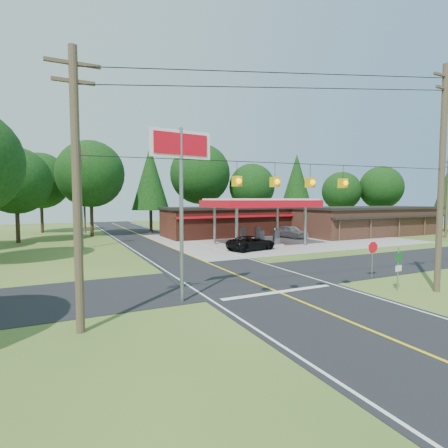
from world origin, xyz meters
name	(u,v)px	position (x,y,z in m)	size (l,w,h in m)	color
ground	(244,278)	(0.00, 0.00, 0.00)	(120.00, 120.00, 0.00)	#416122
main_highway	(244,278)	(0.00, 0.00, 0.01)	(8.00, 120.00, 0.02)	black
cross_road	(244,278)	(0.00, 0.00, 0.01)	(70.00, 7.00, 0.02)	black
lane_center_yellow	(244,278)	(0.00, 0.00, 0.03)	(0.15, 110.00, 0.00)	yellow
gas_canopy	(259,204)	(9.00, 13.00, 4.27)	(10.60, 7.40, 4.88)	gray
convenience_store	(226,221)	(10.00, 22.98, 1.92)	(16.40, 7.55, 3.80)	#592519
strip_building	(367,221)	(28.00, 15.98, 1.91)	(20.40, 8.75, 3.80)	#381E17
utility_pole_near_right	(442,176)	(7.50, -7.00, 5.96)	(1.80, 0.30, 11.50)	#473828
utility_pole_near_left	(77,187)	(-9.50, -5.00, 5.20)	(1.80, 0.30, 10.00)	#473828
utility_pole_far_left	(81,195)	(-8.00, 18.00, 5.20)	(1.80, 0.30, 10.00)	#473828
utility_pole_far_right	(447,196)	(34.00, 9.00, 5.20)	(1.80, 0.30, 10.00)	#473828
utility_pole_north	(84,200)	(-6.50, 35.00, 4.75)	(0.30, 0.30, 9.50)	#473828
overhead_beacons	(293,166)	(-1.00, -6.00, 6.21)	(17.04, 2.04, 1.03)	black
treeline_backdrop	(155,177)	(0.82, 24.01, 7.49)	(70.27, 51.59, 13.30)	#332316
suv_car	(252,243)	(6.32, 10.00, 0.68)	(4.89, 4.89, 1.36)	black
sedan_car	(291,232)	(16.01, 17.00, 0.78)	(4.60, 4.60, 1.57)	silver
big_stop_sign	(181,171)	(-5.00, -3.03, 6.07)	(2.96, 0.40, 7.99)	gray
octagonal_stop_sign	(373,250)	(7.00, -3.32, 1.70)	(0.80, 0.11, 2.29)	gray
route_sign_post	(398,265)	(5.80, -6.02, 1.37)	(0.47, 0.10, 2.29)	gray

